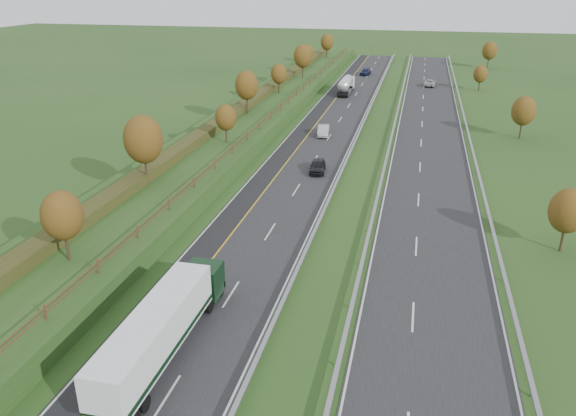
% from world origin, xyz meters
% --- Properties ---
extents(ground, '(400.00, 400.00, 0.00)m').
position_xyz_m(ground, '(8.00, 55.00, 0.00)').
color(ground, '#234518').
rests_on(ground, ground).
extents(near_carriageway, '(10.50, 200.00, 0.04)m').
position_xyz_m(near_carriageway, '(0.00, 60.00, 0.02)').
color(near_carriageway, black).
rests_on(near_carriageway, ground).
extents(far_carriageway, '(10.50, 200.00, 0.04)m').
position_xyz_m(far_carriageway, '(16.50, 60.00, 0.02)').
color(far_carriageway, black).
rests_on(far_carriageway, ground).
extents(hard_shoulder, '(3.00, 200.00, 0.04)m').
position_xyz_m(hard_shoulder, '(-3.75, 60.00, 0.02)').
color(hard_shoulder, black).
rests_on(hard_shoulder, ground).
extents(lane_markings, '(26.75, 200.00, 0.01)m').
position_xyz_m(lane_markings, '(6.40, 59.88, 0.05)').
color(lane_markings, silver).
rests_on(lane_markings, near_carriageway).
extents(embankment_left, '(12.00, 200.00, 2.00)m').
position_xyz_m(embankment_left, '(-13.00, 60.00, 1.00)').
color(embankment_left, '#234518').
rests_on(embankment_left, ground).
extents(hedge_left, '(2.20, 180.00, 1.10)m').
position_xyz_m(hedge_left, '(-15.00, 60.00, 2.55)').
color(hedge_left, '#2F3716').
rests_on(hedge_left, embankment_left).
extents(fence_left, '(0.12, 189.06, 1.20)m').
position_xyz_m(fence_left, '(-8.50, 59.59, 2.73)').
color(fence_left, '#422B19').
rests_on(fence_left, embankment_left).
extents(median_barrier_near, '(0.32, 200.00, 0.71)m').
position_xyz_m(median_barrier_near, '(5.70, 60.00, 0.61)').
color(median_barrier_near, gray).
rests_on(median_barrier_near, ground).
extents(median_barrier_far, '(0.32, 200.00, 0.71)m').
position_xyz_m(median_barrier_far, '(10.80, 60.00, 0.61)').
color(median_barrier_far, gray).
rests_on(median_barrier_far, ground).
extents(outer_barrier_far, '(0.32, 200.00, 0.71)m').
position_xyz_m(outer_barrier_far, '(22.30, 60.00, 0.62)').
color(outer_barrier_far, gray).
rests_on(outer_barrier_far, ground).
extents(trees_left, '(6.64, 164.30, 7.66)m').
position_xyz_m(trees_left, '(-12.64, 56.63, 6.37)').
color(trees_left, '#2D2116').
rests_on(trees_left, embankment_left).
extents(trees_far, '(8.45, 118.60, 7.12)m').
position_xyz_m(trees_far, '(29.80, 89.21, 4.25)').
color(trees_far, '#2D2116').
rests_on(trees_far, ground).
extents(box_lorry, '(2.58, 16.28, 4.06)m').
position_xyz_m(box_lorry, '(-0.43, 2.61, 2.33)').
color(box_lorry, black).
rests_on(box_lorry, near_carriageway).
extents(road_tanker, '(2.40, 11.22, 3.46)m').
position_xyz_m(road_tanker, '(-1.04, 95.32, 1.86)').
color(road_tanker, silver).
rests_on(road_tanker, near_carriageway).
extents(car_dark_near, '(2.29, 4.81, 1.59)m').
position_xyz_m(car_dark_near, '(2.52, 41.97, 0.83)').
color(car_dark_near, black).
rests_on(car_dark_near, near_carriageway).
extents(car_silver_mid, '(2.28, 5.06, 1.61)m').
position_xyz_m(car_silver_mid, '(0.20, 59.79, 0.85)').
color(car_silver_mid, '#ADAEB2').
rests_on(car_silver_mid, near_carriageway).
extents(car_small_far, '(2.59, 5.34, 1.50)m').
position_xyz_m(car_small_far, '(0.60, 120.73, 0.79)').
color(car_small_far, '#121B38').
rests_on(car_small_far, near_carriageway).
extents(car_oncoming, '(2.76, 5.47, 1.48)m').
position_xyz_m(car_oncoming, '(16.51, 108.09, 0.78)').
color(car_oncoming, '#B7B8BC').
rests_on(car_oncoming, far_carriageway).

